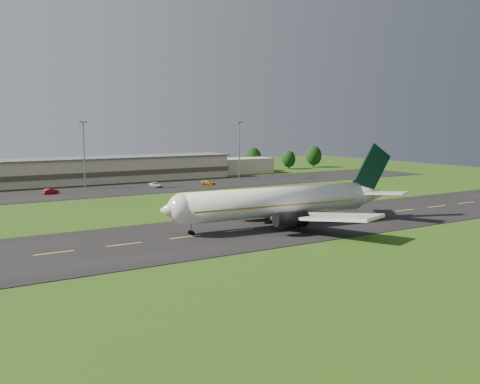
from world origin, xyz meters
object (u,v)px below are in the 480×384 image
terminal (76,171)px  service_vehicle_d (208,183)px  service_vehicle_b (50,191)px  service_vehicle_c (156,185)px  light_mast_east (239,143)px  airliner (280,202)px  light_mast_centre (84,147)px

terminal → service_vehicle_d: bearing=-38.1°
service_vehicle_b → service_vehicle_c: (31.32, -0.44, 0.00)m
terminal → service_vehicle_d: (34.96, -27.38, -3.24)m
service_vehicle_d → service_vehicle_c: bearing=133.9°
service_vehicle_b → light_mast_east: bearing=-104.7°
airliner → light_mast_centre: light_mast_centre is taller
airliner → service_vehicle_c: 71.59m
light_mast_centre → service_vehicle_c: light_mast_centre is taller
service_vehicle_b → service_vehicle_d: service_vehicle_b is taller
airliner → service_vehicle_b: (-27.12, 71.81, -3.82)m
airliner → service_vehicle_c: bearing=90.9°
light_mast_east → service_vehicle_c: light_mast_east is taller
airliner → service_vehicle_c: airliner is taller
terminal → service_vehicle_c: size_ratio=27.00×
service_vehicle_b → terminal: bearing=-50.6°
service_vehicle_d → airliner: bearing=-144.9°
terminal → light_mast_centre: size_ratio=7.13×
light_mast_centre → light_mast_east: same height
airliner → service_vehicle_d: airliner is taller
airliner → terminal: 97.21m
service_vehicle_b → airliner: bearing=179.0°
light_mast_centre → light_mast_east: (55.00, 0.00, 0.00)m
light_mast_east → service_vehicle_c: (-35.73, -8.70, -11.89)m
terminal → service_vehicle_d: size_ratio=32.17×
service_vehicle_b → service_vehicle_d: (48.41, -2.94, -0.09)m
terminal → service_vehicle_b: size_ratio=32.17×
light_mast_east → service_vehicle_b: (-67.05, -8.26, -11.90)m
service_vehicle_c → service_vehicle_b: bearing=175.0°
light_mast_east → service_vehicle_b: 68.60m
terminal → light_mast_east: bearing=-16.8°
airliner → service_vehicle_d: 72.18m
airliner → service_vehicle_d: size_ratio=11.38×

